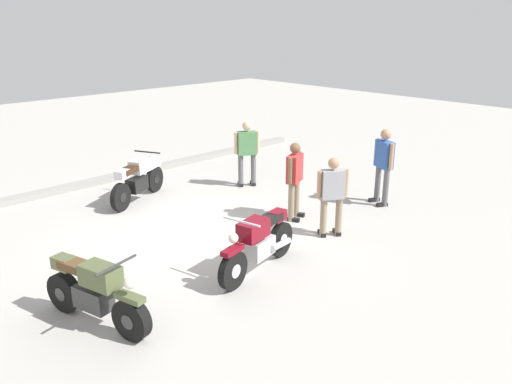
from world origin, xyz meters
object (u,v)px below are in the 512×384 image
object	(u,v)px
motorcycle_silver_cruiser	(137,180)
person_in_red_shirt	(295,176)
person_in_green_shirt	(247,150)
person_in_gray_shirt	(332,193)
motorcycle_olive_vintage	(95,293)
person_in_blue_shirt	(384,161)
motorcycle_maroon_cruiser	(259,243)

from	to	relation	value
motorcycle_silver_cruiser	person_in_red_shirt	distance (m)	3.79
motorcycle_silver_cruiser	person_in_red_shirt	bearing A→B (deg)	-87.39
motorcycle_silver_cruiser	person_in_green_shirt	distance (m)	2.82
person_in_red_shirt	person_in_gray_shirt	world-z (taller)	person_in_red_shirt
person_in_green_shirt	person_in_gray_shirt	bearing A→B (deg)	-165.97
person_in_green_shirt	motorcycle_silver_cruiser	bearing A→B (deg)	99.62
motorcycle_olive_vintage	motorcycle_silver_cruiser	world-z (taller)	motorcycle_silver_cruiser
motorcycle_olive_vintage	person_in_gray_shirt	size ratio (longest dim) A/B	1.20
person_in_blue_shirt	motorcycle_maroon_cruiser	bearing A→B (deg)	31.33
motorcycle_olive_vintage	person_in_gray_shirt	world-z (taller)	person_in_gray_shirt
motorcycle_maroon_cruiser	motorcycle_silver_cruiser	bearing A→B (deg)	-107.46
motorcycle_silver_cruiser	person_in_gray_shirt	xyz separation A→B (m)	(1.62, -4.45, 0.38)
person_in_green_shirt	person_in_gray_shirt	xyz separation A→B (m)	(-0.99, -3.48, -0.06)
motorcycle_olive_vintage	person_in_blue_shirt	world-z (taller)	person_in_blue_shirt
motorcycle_silver_cruiser	person_in_blue_shirt	distance (m)	5.71
person_in_blue_shirt	person_in_green_shirt	bearing A→B (deg)	-41.15
motorcycle_silver_cruiser	person_in_green_shirt	size ratio (longest dim) A/B	1.15
motorcycle_maroon_cruiser	person_in_green_shirt	bearing A→B (deg)	-142.58
motorcycle_silver_cruiser	person_in_blue_shirt	bearing A→B (deg)	-71.94
motorcycle_olive_vintage	motorcycle_silver_cruiser	bearing A→B (deg)	127.83
person_in_green_shirt	person_in_gray_shirt	size ratio (longest dim) A/B	1.05
motorcycle_silver_cruiser	motorcycle_maroon_cruiser	size ratio (longest dim) A/B	0.93
motorcycle_silver_cruiser	person_in_gray_shirt	bearing A→B (deg)	-95.87
person_in_red_shirt	person_in_gray_shirt	size ratio (longest dim) A/B	1.04
person_in_gray_shirt	person_in_blue_shirt	size ratio (longest dim) A/B	0.91
person_in_green_shirt	person_in_blue_shirt	xyz separation A→B (m)	(1.34, -3.13, 0.06)
person_in_red_shirt	person_in_green_shirt	distance (m)	2.48
motorcycle_olive_vintage	person_in_red_shirt	xyz separation A→B (m)	(4.99, 0.77, 0.47)
motorcycle_silver_cruiser	person_in_gray_shirt	distance (m)	4.75
person_in_red_shirt	person_in_blue_shirt	world-z (taller)	person_in_blue_shirt
motorcycle_maroon_cruiser	person_in_blue_shirt	world-z (taller)	person_in_blue_shirt
motorcycle_silver_cruiser	motorcycle_olive_vintage	bearing A→B (deg)	-153.88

